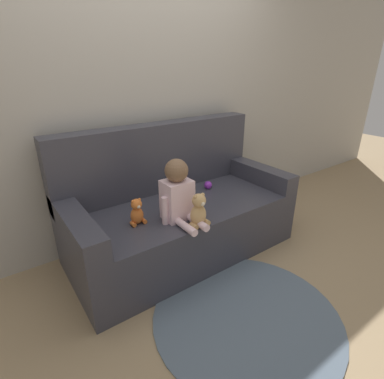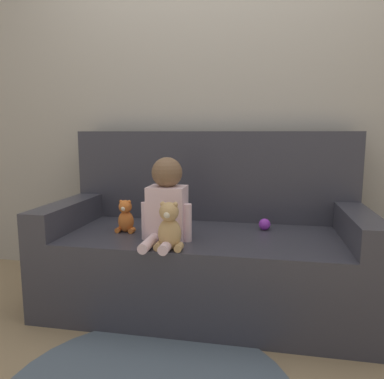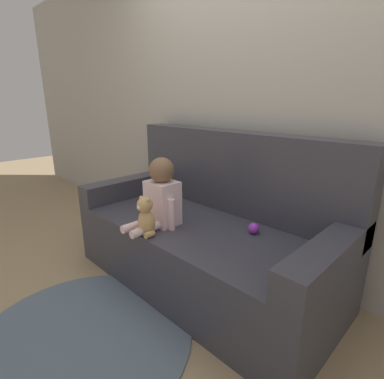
{
  "view_description": "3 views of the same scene",
  "coord_description": "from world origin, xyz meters",
  "px_view_note": "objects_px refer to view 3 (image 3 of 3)",
  "views": [
    {
      "loc": [
        -1.24,
        -1.86,
        1.54
      ],
      "look_at": [
        0.01,
        -0.13,
        0.63
      ],
      "focal_mm": 28.0,
      "sensor_mm": 36.0,
      "label": 1
    },
    {
      "loc": [
        0.34,
        -2.16,
        1.06
      ],
      "look_at": [
        -0.06,
        -0.07,
        0.73
      ],
      "focal_mm": 35.0,
      "sensor_mm": 36.0,
      "label": 2
    },
    {
      "loc": [
        1.31,
        -1.4,
        1.28
      ],
      "look_at": [
        0.04,
        -0.14,
        0.74
      ],
      "focal_mm": 28.0,
      "sensor_mm": 36.0,
      "label": 3
    }
  ],
  "objects_px": {
    "plush_toy_side": "(149,198)",
    "teddy_bear_brown": "(146,217)",
    "couch": "(208,234)",
    "toy_ball": "(254,228)",
    "person_baby": "(161,196)"
  },
  "relations": [
    {
      "from": "plush_toy_side",
      "to": "teddy_bear_brown",
      "type": "bearing_deg",
      "value": -39.18
    },
    {
      "from": "teddy_bear_brown",
      "to": "plush_toy_side",
      "type": "bearing_deg",
      "value": 140.82
    },
    {
      "from": "couch",
      "to": "toy_ball",
      "type": "xyz_separation_m",
      "value": [
        0.35,
        0.03,
        0.15
      ]
    },
    {
      "from": "person_baby",
      "to": "toy_ball",
      "type": "distance_m",
      "value": 0.64
    },
    {
      "from": "person_baby",
      "to": "plush_toy_side",
      "type": "xyz_separation_m",
      "value": [
        -0.28,
        0.11,
        -0.11
      ]
    },
    {
      "from": "couch",
      "to": "plush_toy_side",
      "type": "height_order",
      "value": "couch"
    },
    {
      "from": "plush_toy_side",
      "to": "couch",
      "type": "bearing_deg",
      "value": 21.07
    },
    {
      "from": "person_baby",
      "to": "plush_toy_side",
      "type": "distance_m",
      "value": 0.32
    },
    {
      "from": "couch",
      "to": "plush_toy_side",
      "type": "xyz_separation_m",
      "value": [
        -0.46,
        -0.18,
        0.21
      ]
    },
    {
      "from": "teddy_bear_brown",
      "to": "toy_ball",
      "type": "bearing_deg",
      "value": 45.63
    },
    {
      "from": "plush_toy_side",
      "to": "person_baby",
      "type": "bearing_deg",
      "value": -20.7
    },
    {
      "from": "couch",
      "to": "person_baby",
      "type": "bearing_deg",
      "value": -122.12
    },
    {
      "from": "person_baby",
      "to": "plush_toy_side",
      "type": "bearing_deg",
      "value": 159.3
    },
    {
      "from": "couch",
      "to": "teddy_bear_brown",
      "type": "distance_m",
      "value": 0.52
    },
    {
      "from": "person_baby",
      "to": "teddy_bear_brown",
      "type": "bearing_deg",
      "value": -71.08
    }
  ]
}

